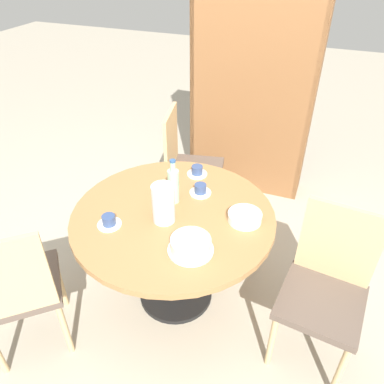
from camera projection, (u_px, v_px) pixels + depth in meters
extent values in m
plane|color=#B2A893|center=(176.00, 294.00, 2.56)|extent=(14.00, 14.00, 0.00)
cylinder|color=black|center=(176.00, 292.00, 2.55)|extent=(0.49, 0.49, 0.03)
cylinder|color=black|center=(175.00, 257.00, 2.36)|extent=(0.14, 0.14, 0.64)
cylinder|color=#9E7042|center=(173.00, 216.00, 2.16)|extent=(1.17, 1.17, 0.04)
cylinder|color=tan|center=(60.00, 282.00, 2.37)|extent=(0.03, 0.03, 0.42)
cylinder|color=tan|center=(65.00, 329.00, 2.10)|extent=(0.03, 0.03, 0.42)
cube|color=brown|center=(20.00, 286.00, 2.05)|extent=(0.59, 0.59, 0.04)
cube|color=tan|center=(5.00, 280.00, 1.75)|extent=(0.32, 0.28, 0.47)
cylinder|color=tan|center=(272.00, 341.00, 2.04)|extent=(0.03, 0.03, 0.42)
cylinder|color=tan|center=(340.00, 371.00, 1.90)|extent=(0.03, 0.03, 0.42)
cylinder|color=tan|center=(290.00, 294.00, 2.29)|extent=(0.03, 0.03, 0.42)
cylinder|color=tan|center=(351.00, 318.00, 2.16)|extent=(0.03, 0.03, 0.42)
cube|color=brown|center=(321.00, 302.00, 1.96)|extent=(0.47, 0.47, 0.04)
cube|color=tan|center=(339.00, 243.00, 1.95)|extent=(0.40, 0.08, 0.47)
cylinder|color=tan|center=(215.00, 209.00, 2.99)|extent=(0.03, 0.03, 0.42)
cylinder|color=tan|center=(219.00, 184.00, 3.28)|extent=(0.03, 0.03, 0.42)
cylinder|color=tan|center=(170.00, 205.00, 3.03)|extent=(0.03, 0.03, 0.42)
cylinder|color=tan|center=(179.00, 180.00, 3.32)|extent=(0.03, 0.03, 0.42)
cube|color=brown|center=(196.00, 171.00, 3.02)|extent=(0.50, 0.50, 0.04)
cube|color=tan|center=(171.00, 140.00, 2.89)|extent=(0.11, 0.40, 0.47)
cube|color=brown|center=(315.00, 91.00, 2.98)|extent=(0.04, 0.28, 1.96)
cube|color=brown|center=(198.00, 76.00, 3.27)|extent=(0.04, 0.28, 1.96)
cube|color=brown|center=(250.00, 88.00, 3.03)|extent=(1.03, 0.02, 1.96)
cube|color=brown|center=(244.00, 179.00, 3.69)|extent=(0.96, 0.27, 0.04)
cube|color=brown|center=(247.00, 146.00, 3.47)|extent=(0.96, 0.27, 0.04)
cube|color=brown|center=(251.00, 105.00, 3.24)|extent=(0.96, 0.27, 0.04)
cube|color=brown|center=(256.00, 59.00, 3.02)|extent=(0.96, 0.27, 0.04)
cube|color=brown|center=(261.00, 5.00, 2.79)|extent=(0.96, 0.27, 0.04)
cube|color=teal|center=(275.00, 170.00, 3.49)|extent=(0.40, 0.21, 0.32)
cube|color=gold|center=(217.00, 161.00, 3.67)|extent=(0.40, 0.21, 0.28)
cube|color=#234793|center=(278.00, 135.00, 3.29)|extent=(0.43, 0.21, 0.29)
cube|color=#B72D28|center=(220.00, 127.00, 3.45)|extent=(0.43, 0.21, 0.26)
cube|color=#703384|center=(285.00, 92.00, 3.06)|extent=(0.43, 0.21, 0.28)
cube|color=#234793|center=(222.00, 83.00, 3.21)|extent=(0.43, 0.21, 0.30)
cube|color=#703384|center=(291.00, 44.00, 2.84)|extent=(0.43, 0.21, 0.26)
cube|color=#703384|center=(225.00, 36.00, 2.99)|extent=(0.43, 0.21, 0.28)
cylinder|color=silver|center=(163.00, 204.00, 2.04)|extent=(0.13, 0.13, 0.23)
cone|color=silver|center=(162.00, 185.00, 1.97)|extent=(0.11, 0.11, 0.02)
sphere|color=silver|center=(162.00, 182.00, 1.96)|extent=(0.02, 0.02, 0.02)
cylinder|color=#99C6A3|center=(173.00, 186.00, 2.19)|extent=(0.07, 0.07, 0.21)
cylinder|color=#99C6A3|center=(173.00, 167.00, 2.11)|extent=(0.03, 0.03, 0.06)
cylinder|color=#2D5184|center=(173.00, 161.00, 2.09)|extent=(0.04, 0.04, 0.01)
cylinder|color=silver|center=(191.00, 250.00, 1.90)|extent=(0.24, 0.24, 0.01)
cylinder|color=silver|center=(191.00, 244.00, 1.88)|extent=(0.21, 0.21, 0.06)
cylinder|color=white|center=(110.00, 224.00, 2.07)|extent=(0.13, 0.13, 0.01)
cylinder|color=#334775|center=(109.00, 220.00, 2.05)|extent=(0.07, 0.07, 0.06)
cylinder|color=white|center=(200.00, 193.00, 2.31)|extent=(0.13, 0.13, 0.01)
cylinder|color=#334775|center=(200.00, 188.00, 2.29)|extent=(0.07, 0.07, 0.06)
cylinder|color=white|center=(197.00, 174.00, 2.49)|extent=(0.13, 0.13, 0.01)
cylinder|color=#334775|center=(197.00, 170.00, 2.47)|extent=(0.07, 0.07, 0.06)
cylinder|color=white|center=(244.00, 220.00, 2.10)|extent=(0.19, 0.19, 0.01)
cylinder|color=white|center=(245.00, 218.00, 2.09)|extent=(0.19, 0.19, 0.01)
cylinder|color=white|center=(245.00, 217.00, 2.08)|extent=(0.19, 0.19, 0.01)
cylinder|color=white|center=(245.00, 216.00, 2.08)|extent=(0.19, 0.19, 0.01)
cylinder|color=white|center=(245.00, 214.00, 2.07)|extent=(0.19, 0.19, 0.01)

